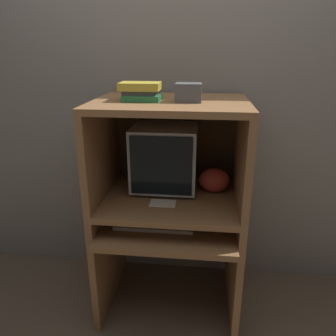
{
  "coord_description": "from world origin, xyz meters",
  "views": [
    {
      "loc": [
        0.19,
        -1.5,
        1.65
      ],
      "look_at": [
        -0.01,
        0.34,
        0.97
      ],
      "focal_mm": 35.0,
      "sensor_mm": 36.0,
      "label": 1
    }
  ],
  "objects_px": {
    "keyboard": "(154,224)",
    "mouse": "(203,226)",
    "storage_box": "(189,92)",
    "crt_monitor": "(165,157)",
    "book_stack": "(141,91)",
    "snack_bag": "(214,180)"
  },
  "relations": [
    {
      "from": "mouse",
      "to": "snack_bag",
      "type": "xyz_separation_m",
      "value": [
        0.06,
        0.23,
        0.2
      ]
    },
    {
      "from": "book_stack",
      "to": "storage_box",
      "type": "xyz_separation_m",
      "value": [
        0.26,
        -0.01,
        -0.0
      ]
    },
    {
      "from": "keyboard",
      "to": "mouse",
      "type": "height_order",
      "value": "mouse"
    },
    {
      "from": "keyboard",
      "to": "mouse",
      "type": "relative_size",
      "value": 6.45
    },
    {
      "from": "crt_monitor",
      "to": "book_stack",
      "type": "relative_size",
      "value": 1.85
    },
    {
      "from": "storage_box",
      "to": "crt_monitor",
      "type": "bearing_deg",
      "value": 132.34
    },
    {
      "from": "storage_box",
      "to": "book_stack",
      "type": "bearing_deg",
      "value": 177.25
    },
    {
      "from": "storage_box",
      "to": "mouse",
      "type": "bearing_deg",
      "value": -40.26
    },
    {
      "from": "crt_monitor",
      "to": "mouse",
      "type": "height_order",
      "value": "crt_monitor"
    },
    {
      "from": "crt_monitor",
      "to": "mouse",
      "type": "distance_m",
      "value": 0.49
    },
    {
      "from": "mouse",
      "to": "snack_bag",
      "type": "height_order",
      "value": "snack_bag"
    },
    {
      "from": "mouse",
      "to": "storage_box",
      "type": "relative_size",
      "value": 0.52
    },
    {
      "from": "keyboard",
      "to": "storage_box",
      "type": "bearing_deg",
      "value": 27.21
    },
    {
      "from": "crt_monitor",
      "to": "book_stack",
      "type": "bearing_deg",
      "value": -126.65
    },
    {
      "from": "crt_monitor",
      "to": "keyboard",
      "type": "xyz_separation_m",
      "value": [
        -0.03,
        -0.26,
        -0.34
      ]
    },
    {
      "from": "mouse",
      "to": "crt_monitor",
      "type": "bearing_deg",
      "value": 135.15
    },
    {
      "from": "keyboard",
      "to": "snack_bag",
      "type": "height_order",
      "value": "snack_bag"
    },
    {
      "from": "keyboard",
      "to": "mouse",
      "type": "xyz_separation_m",
      "value": [
        0.29,
        0.01,
        0.0
      ]
    },
    {
      "from": "snack_bag",
      "to": "storage_box",
      "type": "xyz_separation_m",
      "value": [
        -0.17,
        -0.14,
        0.56
      ]
    },
    {
      "from": "book_stack",
      "to": "snack_bag",
      "type": "bearing_deg",
      "value": 16.41
    },
    {
      "from": "storage_box",
      "to": "keyboard",
      "type": "bearing_deg",
      "value": -152.79
    },
    {
      "from": "book_stack",
      "to": "mouse",
      "type": "bearing_deg",
      "value": -15.34
    }
  ]
}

